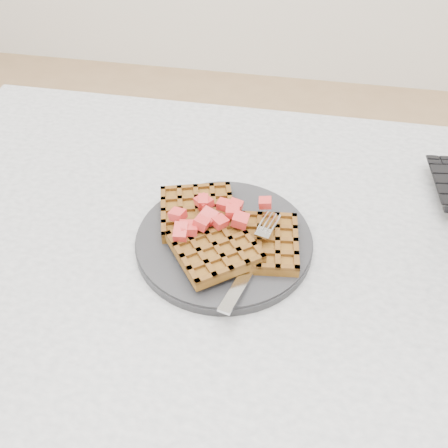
% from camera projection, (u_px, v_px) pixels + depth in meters
% --- Properties ---
extents(table, '(1.20, 0.80, 0.75)m').
position_uv_depth(table, '(264.00, 316.00, 0.75)').
color(table, beige).
rests_on(table, ground).
extents(plate, '(0.25, 0.25, 0.02)m').
position_uv_depth(plate, '(224.00, 241.00, 0.70)').
color(plate, black).
rests_on(plate, table).
extents(waffles, '(0.22, 0.21, 0.03)m').
position_uv_depth(waffles, '(224.00, 233.00, 0.68)').
color(waffles, brown).
rests_on(waffles, plate).
extents(strawberry_pile, '(0.15, 0.15, 0.02)m').
position_uv_depth(strawberry_pile, '(224.00, 216.00, 0.66)').
color(strawberry_pile, '#A91315').
rests_on(strawberry_pile, waffles).
extents(fork, '(0.07, 0.18, 0.02)m').
position_uv_depth(fork, '(254.00, 259.00, 0.65)').
color(fork, silver).
rests_on(fork, plate).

